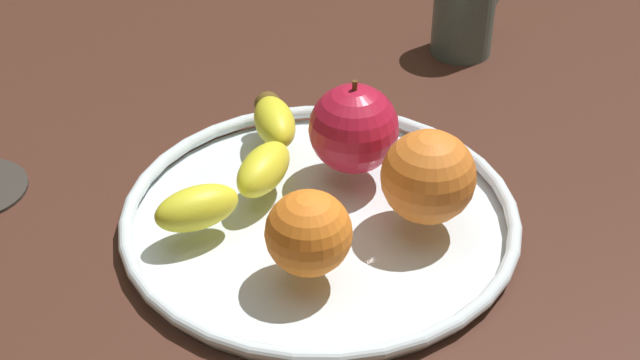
{
  "coord_description": "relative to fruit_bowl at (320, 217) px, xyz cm",
  "views": [
    {
      "loc": [
        -47.93,
        -40.73,
        51.07
      ],
      "look_at": [
        0.0,
        0.0,
        4.8
      ],
      "focal_mm": 54.17,
      "sensor_mm": 36.0,
      "label": 1
    }
  ],
  "objects": [
    {
      "name": "apple",
      "position": [
        6.59,
        1.8,
        4.8
      ],
      "size": [
        7.82,
        7.82,
        8.62
      ],
      "color": "#B11732",
      "rests_on": "fruit_bowl"
    },
    {
      "name": "orange_back_right",
      "position": [
        -6.01,
        -3.98,
        4.22
      ],
      "size": [
        6.67,
        6.67,
        6.67
      ],
      "primitive_type": "sphere",
      "color": "orange",
      "rests_on": "fruit_bowl"
    },
    {
      "name": "banana",
      "position": [
        -0.73,
        7.5,
        2.66
      ],
      "size": [
        20.78,
        11.04,
        3.56
      ],
      "rotation": [
        0.0,
        0.0,
        0.28
      ],
      "color": "yellow",
      "rests_on": "fruit_bowl"
    },
    {
      "name": "ambient_mug",
      "position": [
        33.27,
        7.94,
        3.73
      ],
      "size": [
        10.31,
        6.58,
        9.23
      ],
      "color": "#485C58",
      "rests_on": "ground_plane"
    },
    {
      "name": "ground_plane",
      "position": [
        0.0,
        0.0,
        -2.92
      ],
      "size": [
        154.4,
        154.4,
        4.0
      ],
      "primitive_type": "cube",
      "color": "#43261C"
    },
    {
      "name": "orange_front_right",
      "position": [
        5.04,
        -7.08,
        4.75
      ],
      "size": [
        7.72,
        7.72,
        7.72
      ],
      "primitive_type": "sphere",
      "color": "orange",
      "rests_on": "fruit_bowl"
    },
    {
      "name": "fruit_bowl",
      "position": [
        0.0,
        0.0,
        0.0
      ],
      "size": [
        33.31,
        33.31,
        1.8
      ],
      "color": "silver",
      "rests_on": "ground_plane"
    }
  ]
}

